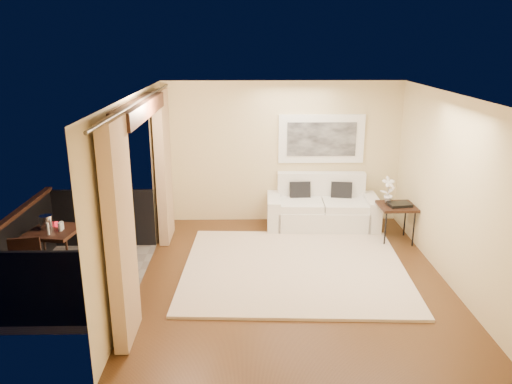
{
  "coord_description": "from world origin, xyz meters",
  "views": [
    {
      "loc": [
        -0.69,
        -6.8,
        3.43
      ],
      "look_at": [
        -0.53,
        0.93,
        1.05
      ],
      "focal_mm": 35.0,
      "sensor_mm": 36.0,
      "label": 1
    }
  ],
  "objects_px": {
    "balcony_chair_far": "(97,229)",
    "orchid": "(388,190)",
    "balcony_chair_near": "(26,268)",
    "bistro_table": "(54,235)",
    "sofa": "(322,209)",
    "ice_bucket": "(46,222)",
    "side_table": "(397,208)"
  },
  "relations": [
    {
      "from": "balcony_chair_near",
      "to": "ice_bucket",
      "type": "xyz_separation_m",
      "value": [
        0.02,
        0.78,
        0.35
      ]
    },
    {
      "from": "side_table",
      "to": "ice_bucket",
      "type": "bearing_deg",
      "value": -166.59
    },
    {
      "from": "orchid",
      "to": "ice_bucket",
      "type": "bearing_deg",
      "value": -165.09
    },
    {
      "from": "bistro_table",
      "to": "sofa",
      "type": "bearing_deg",
      "value": 26.48
    },
    {
      "from": "side_table",
      "to": "bistro_table",
      "type": "bearing_deg",
      "value": -165.81
    },
    {
      "from": "sofa",
      "to": "balcony_chair_near",
      "type": "bearing_deg",
      "value": -144.8
    },
    {
      "from": "balcony_chair_far",
      "to": "balcony_chair_near",
      "type": "relative_size",
      "value": 0.98
    },
    {
      "from": "side_table",
      "to": "orchid",
      "type": "height_order",
      "value": "orchid"
    },
    {
      "from": "balcony_chair_far",
      "to": "orchid",
      "type": "bearing_deg",
      "value": -170.29
    },
    {
      "from": "sofa",
      "to": "ice_bucket",
      "type": "bearing_deg",
      "value": -152.52
    },
    {
      "from": "orchid",
      "to": "balcony_chair_far",
      "type": "distance_m",
      "value": 4.94
    },
    {
      "from": "balcony_chair_near",
      "to": "ice_bucket",
      "type": "distance_m",
      "value": 0.85
    },
    {
      "from": "sofa",
      "to": "orchid",
      "type": "height_order",
      "value": "orchid"
    },
    {
      "from": "side_table",
      "to": "ice_bucket",
      "type": "height_order",
      "value": "ice_bucket"
    },
    {
      "from": "orchid",
      "to": "bistro_table",
      "type": "relative_size",
      "value": 0.61
    },
    {
      "from": "balcony_chair_near",
      "to": "bistro_table",
      "type": "bearing_deg",
      "value": 68.83
    },
    {
      "from": "orchid",
      "to": "balcony_chair_far",
      "type": "height_order",
      "value": "orchid"
    },
    {
      "from": "bistro_table",
      "to": "balcony_chair_near",
      "type": "bearing_deg",
      "value": -99.44
    },
    {
      "from": "sofa",
      "to": "orchid",
      "type": "distance_m",
      "value": 1.34
    },
    {
      "from": "side_table",
      "to": "orchid",
      "type": "xyz_separation_m",
      "value": [
        -0.14,
        0.12,
        0.3
      ]
    },
    {
      "from": "balcony_chair_far",
      "to": "balcony_chair_near",
      "type": "xyz_separation_m",
      "value": [
        -0.54,
        -1.43,
        0.01
      ]
    },
    {
      "from": "orchid",
      "to": "bistro_table",
      "type": "height_order",
      "value": "orchid"
    },
    {
      "from": "sofa",
      "to": "bistro_table",
      "type": "relative_size",
      "value": 2.66
    },
    {
      "from": "bistro_table",
      "to": "balcony_chair_near",
      "type": "height_order",
      "value": "balcony_chair_near"
    },
    {
      "from": "side_table",
      "to": "orchid",
      "type": "bearing_deg",
      "value": 140.18
    },
    {
      "from": "side_table",
      "to": "balcony_chair_far",
      "type": "relative_size",
      "value": 0.73
    },
    {
      "from": "side_table",
      "to": "balcony_chair_near",
      "type": "xyz_separation_m",
      "value": [
        -5.54,
        -2.1,
        -0.07
      ]
    },
    {
      "from": "orchid",
      "to": "ice_bucket",
      "type": "relative_size",
      "value": 2.39
    },
    {
      "from": "sofa",
      "to": "ice_bucket",
      "type": "height_order",
      "value": "sofa"
    },
    {
      "from": "balcony_chair_far",
      "to": "ice_bucket",
      "type": "height_order",
      "value": "ice_bucket"
    },
    {
      "from": "balcony_chair_near",
      "to": "orchid",
      "type": "bearing_deg",
      "value": 10.55
    },
    {
      "from": "sofa",
      "to": "orchid",
      "type": "bearing_deg",
      "value": -28.32
    }
  ]
}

